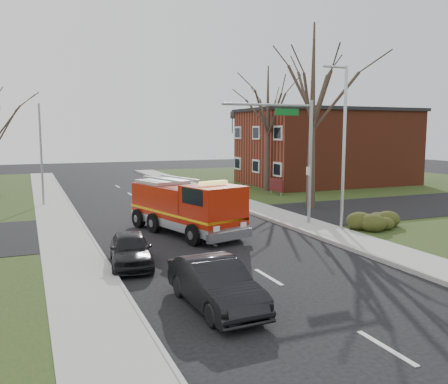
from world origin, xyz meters
name	(u,v)px	position (x,y,z in m)	size (l,w,h in m)	color
ground	(208,241)	(0.00, 0.00, 0.00)	(120.00, 120.00, 0.00)	black
sidewalk_right	(320,229)	(6.20, 0.00, 0.07)	(2.40, 80.00, 0.15)	#A0A09A
sidewalk_left	(71,253)	(-6.20, 0.00, 0.07)	(2.40, 80.00, 0.15)	#A0A09A
brick_building	(326,147)	(19.00, 18.00, 3.66)	(15.40, 10.40, 7.25)	maroon
health_center_sign	(276,185)	(10.50, 12.50, 0.88)	(0.12, 2.00, 1.40)	#521315
hedge_corner	(376,219)	(9.00, -1.00, 0.58)	(2.80, 2.00, 0.90)	#293312
bare_tree_near	(313,96)	(9.50, 6.00, 7.41)	(6.00, 6.00, 12.00)	#362920
bare_tree_far	(268,115)	(11.00, 15.00, 6.49)	(5.25, 5.25, 10.50)	#362920
traffic_signal_mast	(290,140)	(5.21, 1.50, 4.71)	(5.29, 0.18, 6.80)	gray
streetlight_pole	(343,143)	(7.14, -0.50, 4.55)	(1.48, 0.16, 8.40)	#B7BABF
utility_pole_far	(41,156)	(-6.80, 14.00, 3.50)	(0.14, 0.14, 7.00)	gray
fire_engine	(187,208)	(-0.40, 2.01, 1.30)	(4.28, 7.49, 2.86)	#9B1707
parked_car_maroon	(131,249)	(-4.20, -2.65, 0.65)	(1.54, 3.83, 1.31)	black
parked_car_gray	(215,284)	(-2.80, -7.97, 0.72)	(1.52, 4.36, 1.44)	black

